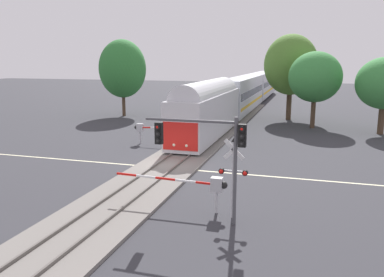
{
  "coord_description": "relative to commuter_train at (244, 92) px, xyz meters",
  "views": [
    {
      "loc": [
        9.14,
        -24.58,
        7.33
      ],
      "look_at": [
        1.53,
        0.88,
        2.0
      ],
      "focal_mm": 36.67,
      "sensor_mm": 36.0,
      "label": 1
    }
  ],
  "objects": [
    {
      "name": "ground_plane",
      "position": [
        -0.0,
        -32.75,
        -2.73
      ],
      "size": [
        220.0,
        220.0,
        0.0
      ],
      "primitive_type": "plane",
      "color": "#333338"
    },
    {
      "name": "road_centre_stripe",
      "position": [
        -0.0,
        -32.75,
        -2.72
      ],
      "size": [
        44.0,
        0.2,
        0.01
      ],
      "color": "beige",
      "rests_on": "ground"
    },
    {
      "name": "railway_track",
      "position": [
        -0.0,
        -32.75,
        -2.63
      ],
      "size": [
        4.4,
        80.0,
        0.32
      ],
      "color": "slate",
      "rests_on": "ground"
    },
    {
      "name": "commuter_train",
      "position": [
        0.0,
        0.0,
        0.0
      ],
      "size": [
        3.04,
        63.6,
        5.16
      ],
      "color": "silver",
      "rests_on": "railway_track"
    },
    {
      "name": "crossing_gate_near",
      "position": [
        4.46,
        -39.7,
        -1.32
      ],
      "size": [
        5.86,
        0.4,
        1.8
      ],
      "color": "#B7B7BC",
      "rests_on": "ground"
    },
    {
      "name": "crossing_signal_mast",
      "position": [
        5.98,
        -40.06,
        -0.34
      ],
      "size": [
        1.36,
        0.44,
        3.9
      ],
      "color": "#B2B2B7",
      "rests_on": "ground"
    },
    {
      "name": "crossing_gate_far",
      "position": [
        -4.51,
        -25.8,
        -1.31
      ],
      "size": [
        5.67,
        0.4,
        1.8
      ],
      "color": "#B7B7BC",
      "rests_on": "ground"
    },
    {
      "name": "traffic_signal_near_right",
      "position": [
        4.94,
        -40.83,
        0.98
      ],
      "size": [
        4.66,
        0.38,
        4.93
      ],
      "color": "#4C4C51",
      "rests_on": "ground"
    },
    {
      "name": "elm_centre_background",
      "position": [
        6.77,
        -7.28,
        4.03
      ],
      "size": [
        6.48,
        6.48,
        10.45
      ],
      "color": "#4C3828",
      "rests_on": "ground"
    },
    {
      "name": "pine_left_background",
      "position": [
        -14.5,
        -10.07,
        3.49
      ],
      "size": [
        6.14,
        6.14,
        9.99
      ],
      "color": "#4C3828",
      "rests_on": "ground"
    },
    {
      "name": "oak_far_right",
      "position": [
        9.64,
        -12.79,
        2.8
      ],
      "size": [
        5.63,
        5.63,
        8.27
      ],
      "color": "#4C3828",
      "rests_on": "ground"
    }
  ]
}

